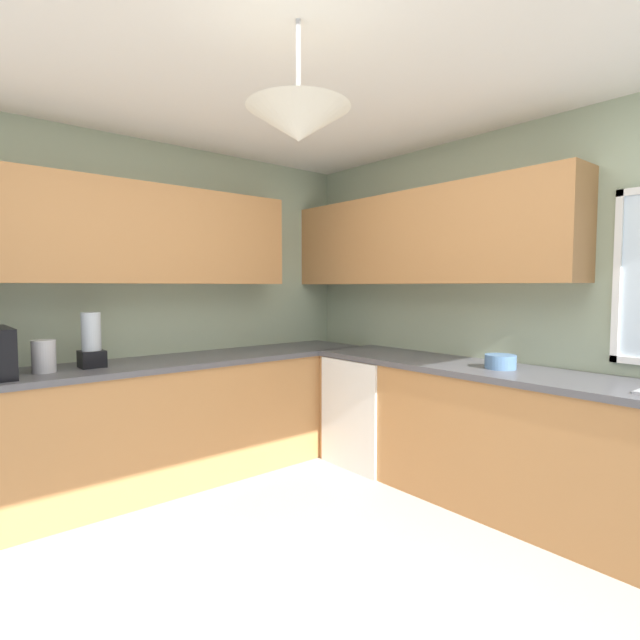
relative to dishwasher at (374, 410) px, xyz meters
The scene contains 8 objects.
ground_plane 1.97m from the dishwasher, 56.00° to the right, with size 9.00×9.00×0.00m, color #B7B2A8.
room_shell 1.72m from the dishwasher, 74.67° to the right, with size 4.21×3.99×2.58m.
counter_run_left 1.72m from the dishwasher, 112.50° to the right, with size 0.65×3.60×0.90m.
counter_run_back 1.29m from the dishwasher, ahead, with size 3.30×0.65×0.90m.
dishwasher is the anchor object (origin of this frame).
kettle 2.40m from the dishwasher, 105.92° to the right, with size 0.14×0.14×0.20m, color #B7B7BC.
bowl 1.21m from the dishwasher, ahead, with size 0.19×0.19×0.09m, color #4C7099.
blender_appliance 2.17m from the dishwasher, 108.59° to the right, with size 0.15×0.15×0.36m.
Camera 1 is at (1.67, -1.29, 1.43)m, focal length 27.69 mm.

